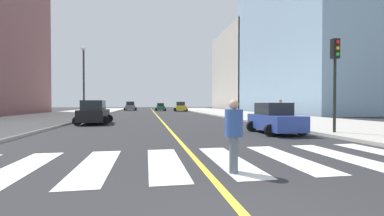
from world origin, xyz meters
name	(u,v)px	position (x,y,z in m)	size (l,w,h in m)	color
sidewalk_kerb_east	(289,119)	(12.20, 20.00, 0.07)	(10.00, 120.00, 0.15)	#B2ADA3
sidewalk_kerb_west	(10,123)	(-12.20, 20.00, 0.07)	(10.00, 120.00, 0.15)	#B2ADA3
crosswalk_paint	(197,161)	(0.00, 4.00, 0.01)	(13.50, 4.00, 0.01)	silver
lane_divider_paint	(155,113)	(0.00, 40.00, 0.01)	(0.16, 80.00, 0.01)	yellow
parking_garage_concrete	(255,71)	(27.79, 63.38, 10.42)	(18.00, 24.00, 20.84)	#B2ADA3
car_black_nearest	(94,113)	(-5.45, 18.35, 0.87)	(2.64, 4.18, 1.86)	black
car_yellow_second	(180,107)	(5.47, 49.53, 0.91)	(2.85, 4.44, 1.95)	gold
car_green_third	(160,107)	(1.63, 54.04, 0.79)	(2.38, 3.78, 1.68)	#236B42
car_blue_fourth	(275,119)	(5.44, 9.96, 0.77)	(2.34, 3.72, 1.65)	#2D479E
car_gray_fifth	(130,106)	(-4.95, 57.25, 0.95)	(2.89, 4.57, 2.02)	slate
traffic_light_near_corner	(335,67)	(8.03, 8.64, 3.48)	(0.36, 0.41, 4.74)	black
park_bench	(277,114)	(9.75, 17.82, 0.69)	(1.84, 0.73, 1.12)	#47474C
pedestrian_crossing	(234,132)	(0.62, 2.73, 0.94)	(0.42, 0.42, 1.71)	slate
pedestrian_waiting_east	(281,110)	(8.45, 14.81, 1.13)	(0.44, 0.44, 1.78)	brown
fire_hydrant	(238,113)	(8.07, 22.88, 0.58)	(0.26, 0.26, 0.89)	red
street_lamp	(84,76)	(-8.25, 27.47, 4.70)	(0.44, 0.44, 7.75)	#38383D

